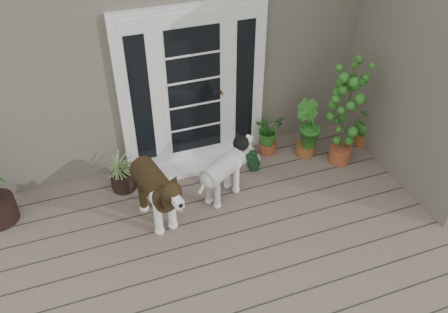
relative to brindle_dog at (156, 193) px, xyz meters
name	(u,v)px	position (x,y,z in m)	size (l,w,h in m)	color
deck	(276,274)	(0.99, -1.19, -0.46)	(6.20, 4.60, 0.12)	#6B5B4C
house_main	(166,5)	(0.99, 3.06, 1.03)	(7.40, 4.00, 3.10)	#665E54
door_unit	(193,89)	(0.79, 1.01, 0.67)	(1.90, 0.14, 2.15)	white
door_step	(201,163)	(0.79, 0.81, -0.38)	(1.60, 0.40, 0.05)	white
brindle_dog	(156,193)	(0.00, 0.00, 0.00)	(0.41, 0.96, 0.80)	#352713
white_dog	(223,176)	(0.85, 0.11, -0.07)	(0.34, 0.80, 0.67)	white
spider_plant	(122,170)	(-0.27, 0.70, -0.12)	(0.53, 0.53, 0.56)	#79985D
herb_a	(268,137)	(1.76, 0.78, -0.15)	(0.40, 0.40, 0.51)	#215317
herb_b	(307,136)	(2.24, 0.55, -0.10)	(0.40, 0.40, 0.60)	#1F5117
herb_c	(365,128)	(3.15, 0.51, -0.15)	(0.33, 0.33, 0.51)	#1B4E16
sapling	(348,111)	(2.60, 0.25, 0.39)	(0.47, 0.47, 1.59)	#2B601B
clog_left	(254,158)	(1.51, 0.64, -0.36)	(0.14, 0.30, 0.09)	#143315
clog_right	(252,162)	(1.44, 0.57, -0.35)	(0.15, 0.33, 0.10)	black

